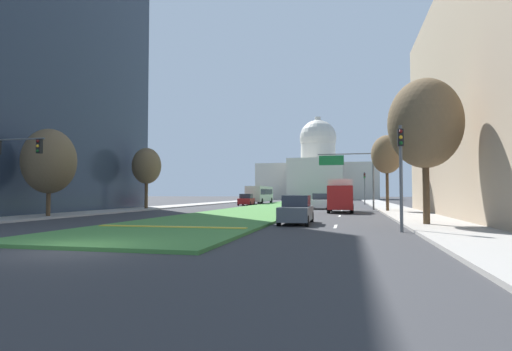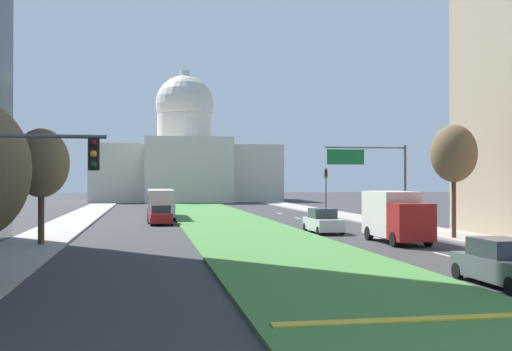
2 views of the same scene
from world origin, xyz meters
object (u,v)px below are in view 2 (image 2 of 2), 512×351
at_px(sedan_distant, 160,215).
at_px(city_bus, 160,201).
at_px(capitol_building, 185,161).
at_px(box_truck_delivery, 396,216).
at_px(traffic_light_far_right, 326,186).
at_px(sedan_lead_stopped, 501,264).
at_px(traffic_light_near_left, 11,185).
at_px(street_tree_left_mid, 41,164).
at_px(sedan_midblock, 323,222).
at_px(overhead_guide_sign, 375,170).
at_px(street_tree_right_mid, 454,154).

bearing_deg(sedan_distant, city_bus, 88.56).
xyz_separation_m(capitol_building, box_truck_delivery, (8.17, -82.62, -5.75)).
xyz_separation_m(traffic_light_far_right, sedan_distant, (-17.44, -8.11, -2.50)).
relative_size(traffic_light_far_right, box_truck_delivery, 0.81).
bearing_deg(sedan_lead_stopped, traffic_light_near_left, -163.70).
bearing_deg(traffic_light_near_left, box_truck_delivery, 47.72).
bearing_deg(city_bus, box_truck_delivery, -62.71).
height_order(street_tree_left_mid, sedan_midblock, street_tree_left_mid).
bearing_deg(box_truck_delivery, traffic_light_near_left, -132.28).
distance_m(capitol_building, overhead_guide_sign, 76.66).
xyz_separation_m(sedan_lead_stopped, city_bus, (-11.60, 42.90, 0.95)).
relative_size(street_tree_right_mid, sedan_midblock, 1.64).
distance_m(sedan_lead_stopped, sedan_midblock, 23.57).
distance_m(street_tree_left_mid, sedan_midblock, 20.42).
bearing_deg(street_tree_right_mid, overhead_guide_sign, 121.34).
xyz_separation_m(street_tree_left_mid, street_tree_right_mid, (25.94, -0.32, 0.74)).
bearing_deg(overhead_guide_sign, traffic_light_far_right, 83.87).
xyz_separation_m(traffic_light_near_left, overhead_guide_sign, (19.86, 27.20, 0.88)).
relative_size(traffic_light_far_right, street_tree_left_mid, 0.75).
bearing_deg(overhead_guide_sign, capitol_building, 96.95).
xyz_separation_m(overhead_guide_sign, sedan_lead_stopped, (-3.47, -22.40, -3.86)).
bearing_deg(street_tree_right_mid, sedan_midblock, 136.20).
bearing_deg(overhead_guide_sign, street_tree_right_mid, -58.66).
bearing_deg(overhead_guide_sign, city_bus, 126.33).
height_order(traffic_light_far_right, sedan_lead_stopped, traffic_light_far_right).
distance_m(traffic_light_far_right, city_bus, 17.30).
bearing_deg(traffic_light_far_right, sedan_lead_stopped, -97.54).
relative_size(traffic_light_far_right, sedan_midblock, 1.13).
bearing_deg(street_tree_left_mid, capitol_building, 80.70).
height_order(overhead_guide_sign, street_tree_right_mid, street_tree_right_mid).
distance_m(traffic_light_near_left, sedan_midblock, 32.82).
xyz_separation_m(street_tree_right_mid, sedan_midblock, (-6.96, 6.68, -4.79)).
bearing_deg(box_truck_delivery, sedan_distant, 127.34).
height_order(street_tree_right_mid, sedan_lead_stopped, street_tree_right_mid).
height_order(street_tree_left_mid, city_bus, street_tree_left_mid).
bearing_deg(sedan_midblock, traffic_light_far_right, 73.09).
bearing_deg(sedan_distant, sedan_midblock, -42.90).
height_order(sedan_midblock, box_truck_delivery, box_truck_delivery).
distance_m(overhead_guide_sign, sedan_distant, 19.82).
height_order(street_tree_left_mid, sedan_lead_stopped, street_tree_left_mid).
bearing_deg(capitol_building, street_tree_left_mid, -99.30).
distance_m(street_tree_right_mid, sedan_midblock, 10.77).
height_order(traffic_light_near_left, street_tree_left_mid, street_tree_left_mid).
distance_m(traffic_light_near_left, street_tree_left_mid, 22.19).
height_order(capitol_building, box_truck_delivery, capitol_building).
height_order(overhead_guide_sign, sedan_distant, overhead_guide_sign).
bearing_deg(city_bus, sedan_midblock, -59.33).
distance_m(capitol_building, street_tree_right_mid, 82.56).
xyz_separation_m(capitol_building, street_tree_left_mid, (-13.31, -81.25, -2.53)).
xyz_separation_m(capitol_building, traffic_light_near_left, (-10.59, -103.25, -3.63)).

